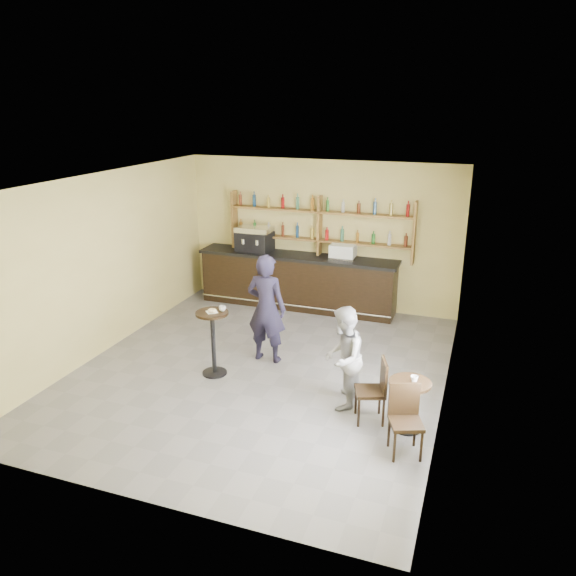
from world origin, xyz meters
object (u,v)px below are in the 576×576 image
(pastry_case, at_px, (343,252))
(chair_west, at_px, (370,391))
(bar_counter, at_px, (297,281))
(pedestal_table, at_px, (213,343))
(cafe_table, at_px, (408,406))
(patron_second, at_px, (343,358))
(espresso_machine, at_px, (255,239))
(man_main, at_px, (266,308))
(chair_south, at_px, (406,422))

(pastry_case, xyz_separation_m, chair_west, (1.46, -4.07, -0.88))
(bar_counter, relative_size, pedestal_table, 3.96)
(cafe_table, distance_m, chair_west, 0.56)
(patron_second, bearing_deg, chair_west, 57.54)
(bar_counter, distance_m, chair_west, 4.76)
(pedestal_table, height_order, patron_second, patron_second)
(patron_second, bearing_deg, espresso_machine, -144.07)
(bar_counter, bearing_deg, pedestal_table, -94.41)
(bar_counter, xyz_separation_m, man_main, (0.36, -2.72, 0.37))
(pastry_case, height_order, cafe_table, pastry_case)
(man_main, bearing_deg, pastry_case, -101.31)
(pastry_case, bearing_deg, espresso_machine, 172.07)
(pastry_case, distance_m, patron_second, 3.96)
(espresso_machine, bearing_deg, patron_second, -46.23)
(espresso_machine, bearing_deg, pastry_case, 5.48)
(espresso_machine, xyz_separation_m, man_main, (1.36, -2.72, -0.50))
(chair_south, bearing_deg, bar_counter, 101.80)
(espresso_machine, xyz_separation_m, chair_south, (4.07, -4.72, -1.00))
(pedestal_table, distance_m, man_main, 1.10)
(pastry_case, distance_m, chair_west, 4.41)
(pedestal_table, relative_size, chair_west, 1.18)
(chair_south, height_order, patron_second, patron_second)
(chair_west, relative_size, chair_south, 1.01)
(bar_counter, height_order, cafe_table, bar_counter)
(bar_counter, xyz_separation_m, pedestal_table, (-0.27, -3.52, -0.04))
(pastry_case, xyz_separation_m, patron_second, (0.99, -3.79, -0.57))
(bar_counter, relative_size, cafe_table, 5.96)
(espresso_machine, distance_m, chair_south, 6.31)
(cafe_table, bearing_deg, chair_west, 174.81)
(chair_south, bearing_deg, patron_second, 118.03)
(bar_counter, bearing_deg, cafe_table, -53.75)
(pedestal_table, bearing_deg, man_main, 52.05)
(bar_counter, height_order, patron_second, patron_second)
(pedestal_table, bearing_deg, cafe_table, -10.30)
(man_main, height_order, cafe_table, man_main)
(cafe_table, bearing_deg, pedestal_table, 169.70)
(bar_counter, relative_size, espresso_machine, 5.75)
(espresso_machine, distance_m, patron_second, 4.88)
(espresso_machine, distance_m, chair_west, 5.44)
(pedestal_table, relative_size, patron_second, 0.71)
(man_main, height_order, chair_west, man_main)
(bar_counter, bearing_deg, pastry_case, 0.00)
(espresso_machine, relative_size, pedestal_table, 0.69)
(patron_second, bearing_deg, pastry_case, -167.75)
(man_main, bearing_deg, cafe_table, 154.37)
(pedestal_table, distance_m, chair_south, 3.55)
(espresso_machine, bearing_deg, chair_west, -44.06)
(man_main, bearing_deg, patron_second, 148.81)
(bar_counter, bearing_deg, chair_west, -58.73)
(man_main, bearing_deg, chair_south, 145.72)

